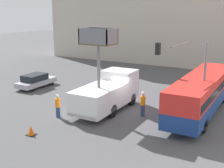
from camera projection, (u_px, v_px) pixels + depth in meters
The scene contains 8 objects.
ground_plane at pixel (121, 111), 24.40m from camera, with size 120.00×120.00×0.00m, color #4C4C4F.
utility_truck at pixel (107, 91), 24.26m from camera, with size 2.55×6.73×6.47m.
city_bus at pixel (202, 91), 23.47m from camera, with size 2.47×11.68×2.93m.
traffic_light_pole at pixel (186, 65), 22.35m from camera, with size 3.90×3.65×5.62m.
road_worker_near_truck at pixel (58, 106), 22.83m from camera, with size 0.38×0.38×1.76m.
road_worker_directing at pixel (143, 104), 23.06m from camera, with size 0.38×0.38×1.89m.
traffic_cone_near_truck at pixel (31, 131), 19.82m from camera, with size 0.55×0.55×0.63m.
parked_car_curbside at pixel (36, 81), 31.21m from camera, with size 1.76×4.39×1.36m.
Camera 1 is at (10.56, -20.58, 8.06)m, focal length 50.00 mm.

